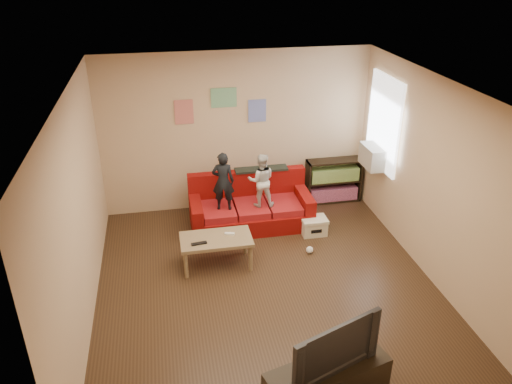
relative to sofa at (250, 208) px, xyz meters
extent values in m
cube|color=#3F2A1A|center=(-0.09, -1.76, -0.29)|extent=(4.50, 5.00, 0.01)
cube|color=white|center=(-0.09, -1.76, 2.42)|extent=(4.50, 5.00, 0.01)
cube|color=tan|center=(-0.09, 0.75, 1.06)|extent=(4.50, 0.01, 2.70)
cube|color=tan|center=(-0.09, -4.26, 1.06)|extent=(4.50, 0.01, 2.70)
cube|color=tan|center=(-2.34, -1.76, 1.06)|extent=(0.01, 5.00, 2.70)
cube|color=tan|center=(2.17, -1.76, 1.06)|extent=(0.01, 5.00, 2.70)
cube|color=maroon|center=(0.00, -0.07, -0.14)|extent=(1.95, 0.88, 0.29)
cube|color=maroon|center=(0.00, 0.28, 0.27)|extent=(1.95, 0.18, 0.54)
cube|color=maroon|center=(-0.89, -0.07, 0.13)|extent=(0.18, 0.88, 0.24)
cube|color=maroon|center=(0.88, -0.07, 0.13)|extent=(0.18, 0.88, 0.24)
cube|color=maroon|center=(-0.53, -0.13, 0.06)|extent=(0.51, 0.66, 0.12)
cube|color=maroon|center=(0.00, -0.13, 0.06)|extent=(0.51, 0.66, 0.12)
cube|color=maroon|center=(0.53, -0.13, 0.06)|extent=(0.51, 0.66, 0.12)
cube|color=black|center=(0.24, 0.28, 0.55)|extent=(0.88, 0.21, 0.04)
imported|color=black|center=(-0.45, -0.17, 0.60)|extent=(0.39, 0.29, 0.95)
imported|color=silver|center=(0.15, -0.17, 0.56)|extent=(0.47, 0.39, 0.88)
cube|color=#8A714E|center=(-0.69, -1.10, 0.14)|extent=(1.01, 0.55, 0.05)
cylinder|color=#8A714E|center=(-1.14, -1.32, -0.09)|extent=(0.06, 0.06, 0.40)
cylinder|color=#8A714E|center=(-0.24, -1.32, -0.09)|extent=(0.06, 0.06, 0.40)
cylinder|color=#8A714E|center=(-1.14, -0.87, -0.09)|extent=(0.06, 0.06, 0.40)
cylinder|color=#8A714E|center=(-0.24, -0.87, -0.09)|extent=(0.06, 0.06, 0.40)
cube|color=black|center=(-0.94, -1.22, 0.18)|extent=(0.22, 0.08, 0.02)
cube|color=white|center=(-0.49, -1.05, 0.18)|extent=(0.15, 0.08, 0.03)
cube|color=black|center=(1.13, 0.54, 0.11)|extent=(0.03, 0.29, 0.79)
cube|color=black|center=(2.09, 0.54, 0.11)|extent=(0.03, 0.29, 0.79)
cube|color=black|center=(1.61, 0.54, -0.27)|extent=(0.98, 0.29, 0.03)
cube|color=black|center=(1.61, 0.54, 0.48)|extent=(0.98, 0.29, 0.03)
cube|color=black|center=(1.61, 0.54, 0.11)|extent=(0.92, 0.29, 0.02)
cube|color=#8C3F64|center=(1.61, 0.54, -0.14)|extent=(0.86, 0.25, 0.24)
cube|color=olive|center=(1.61, 0.54, 0.24)|extent=(0.86, 0.25, 0.24)
cube|color=white|center=(2.13, -0.11, 1.35)|extent=(0.04, 1.08, 1.48)
cube|color=#B7B2A3|center=(2.01, -0.11, 0.79)|extent=(0.28, 0.55, 0.35)
cube|color=#D87266|center=(-0.94, 0.73, 1.46)|extent=(0.30, 0.01, 0.40)
cube|color=#72B27F|center=(-0.29, 0.73, 1.66)|extent=(0.42, 0.01, 0.32)
cube|color=#727FCC|center=(0.26, 0.73, 1.41)|extent=(0.30, 0.01, 0.38)
cube|color=beige|center=(0.93, -0.53, -0.17)|extent=(0.38, 0.29, 0.23)
cube|color=beige|center=(0.93, -0.53, -0.03)|extent=(0.40, 0.31, 0.05)
cube|color=black|center=(0.93, -0.68, -0.16)|extent=(0.17, 0.00, 0.06)
cube|color=black|center=(0.09, -3.71, -0.05)|extent=(1.32, 0.73, 0.47)
imported|color=black|center=(0.09, -3.71, 0.47)|extent=(0.99, 0.48, 0.58)
sphere|color=white|center=(0.71, -1.06, -0.23)|extent=(0.12, 0.12, 0.11)
camera|label=1|loc=(-1.29, -7.10, 3.85)|focal=35.00mm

